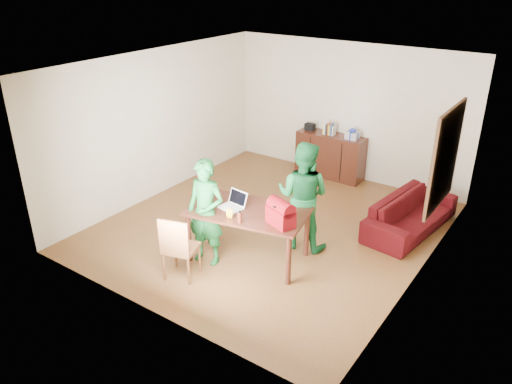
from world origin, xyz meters
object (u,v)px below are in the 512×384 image
Objects in this scene: person_far at (303,196)px; bottle at (240,217)px; laptop at (231,206)px; person_near at (206,213)px; table at (248,216)px; red_bag at (281,215)px; sofa at (411,214)px; chair at (181,259)px.

bottle is (-0.34, -1.15, 0.04)m from person_far.
person_far reaches higher than laptop.
person_far reaches higher than person_near.
red_bag is (0.62, -0.10, 0.25)m from table.
person_far is at bearing 59.14° from laptop.
laptop is 0.86m from red_bag.
sofa is (1.07, 2.35, -0.66)m from red_bag.
table is 1.13m from chair.
bottle is at bearing -29.64° from laptop.
bottle is at bearing -83.78° from table.
red_bag is 0.20× the size of sofa.
red_bag reaches higher than laptop.
sofa is (1.57, 2.61, -0.60)m from bottle.
table is 0.62m from person_near.
person_far reaches higher than red_bag.
person_near is at bearing -176.34° from bottle.
chair is at bearing -102.41° from person_near.
table is at bearing 29.33° from laptop.
chair is 1.03m from bottle.
person_near reaches higher than chair.
table is 10.86× the size of bottle.
bottle is (0.36, -0.27, 0.04)m from laptop.
red_bag is (1.07, 0.30, 0.15)m from person_near.
person_near is at bearing -117.60° from laptop.
sofa is (1.69, 2.25, -0.41)m from table.
person_near is (-0.46, -0.40, 0.10)m from table.
table is at bearing 108.03° from bottle.
chair is 3.85m from sofa.
chair is at bearing -129.92° from table.
person_far is at bearing 147.43° from sofa.
laptop is at bearing 56.57° from chair.
person_far is 1.20m from bottle.
sofa is at bearing -139.25° from person_far.
chair reaches higher than table.
person_near is 1.13m from red_bag.
person_far is 4.29× the size of red_bag.
table is at bearing -169.19° from red_bag.
person_far is 0.87× the size of sofa.
laptop is at bearing 46.81° from person_near.
table is 1.17× the size of person_near.
person_far is at bearing 44.37° from person_near.
person_far is (0.91, 1.19, 0.05)m from person_near.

